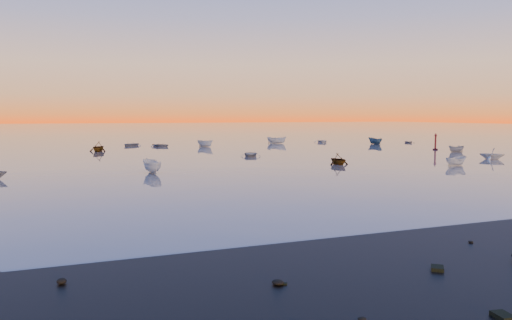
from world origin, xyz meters
TOP-DOWN VIEW (x-y plane):
  - ground at (0.00, 100.00)m, footprint 600.00×600.00m
  - mud_lobes at (0.00, -1.00)m, footprint 140.00×6.00m
  - moored_fleet at (0.00, 53.00)m, footprint 124.00×58.00m
  - boat_near_center at (24.77, 24.00)m, footprint 2.12×3.81m
  - boat_near_right at (36.85, 29.57)m, footprint 3.74×3.48m
  - channel_marker at (43.17, 48.52)m, footprint 0.91×0.91m

SIDE VIEW (x-z plane):
  - ground at x=0.00m, z-range 0.00..0.00m
  - moored_fleet at x=0.00m, z-range -0.60..0.60m
  - boat_near_center at x=24.77m, z-range -0.62..0.62m
  - boat_near_right at x=36.85m, z-range -0.62..0.62m
  - mud_lobes at x=0.00m, z-range -0.03..0.05m
  - channel_marker at x=43.17m, z-range -0.34..2.89m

